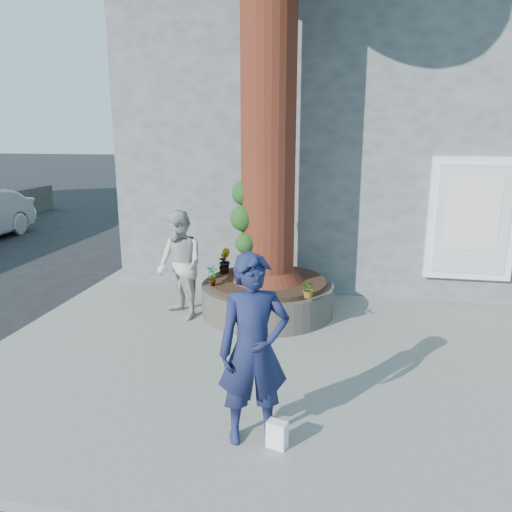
# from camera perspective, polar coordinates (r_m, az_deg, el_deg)

# --- Properties ---
(ground) EXTENTS (120.00, 120.00, 0.00)m
(ground) POSITION_cam_1_polar(r_m,az_deg,el_deg) (7.32, -7.67, -12.23)
(ground) COLOR black
(ground) RESTS_ON ground
(pavement) EXTENTS (9.00, 8.00, 0.12)m
(pavement) POSITION_cam_1_polar(r_m,az_deg,el_deg) (7.90, 5.18, -9.62)
(pavement) COLOR slate
(pavement) RESTS_ON ground
(yellow_line) EXTENTS (0.10, 30.00, 0.01)m
(yellow_line) POSITION_cam_1_polar(r_m,az_deg,el_deg) (9.45, -23.68, -7.11)
(yellow_line) COLOR yellow
(yellow_line) RESTS_ON ground
(stone_shop) EXTENTS (10.30, 8.30, 6.30)m
(stone_shop) POSITION_cam_1_polar(r_m,az_deg,el_deg) (13.41, 12.56, 13.48)
(stone_shop) COLOR #54575A
(stone_shop) RESTS_ON ground
(planter) EXTENTS (2.30, 2.30, 0.60)m
(planter) POSITION_cam_1_polar(r_m,az_deg,el_deg) (8.78, 1.32, -4.62)
(planter) COLOR black
(planter) RESTS_ON pavement
(man) EXTENTS (0.84, 0.69, 1.98)m
(man) POSITION_cam_1_polar(r_m,az_deg,el_deg) (5.06, -0.27, -10.70)
(man) COLOR #171C3F
(man) RESTS_ON pavement
(woman) EXTENTS (1.13, 1.11, 1.84)m
(woman) POSITION_cam_1_polar(r_m,az_deg,el_deg) (8.48, -8.69, -1.03)
(woman) COLOR #B2AFAB
(woman) RESTS_ON pavement
(shopping_bag) EXTENTS (0.23, 0.17, 0.28)m
(shopping_bag) POSITION_cam_1_polar(r_m,az_deg,el_deg) (5.35, 2.43, -19.70)
(shopping_bag) COLOR white
(shopping_bag) RESTS_ON pavement
(plant_a) EXTENTS (0.19, 0.14, 0.35)m
(plant_a) POSITION_cam_1_polar(r_m,az_deg,el_deg) (8.33, -5.04, -2.26)
(plant_a) COLOR gray
(plant_a) RESTS_ON planter
(plant_b) EXTENTS (0.32, 0.32, 0.44)m
(plant_b) POSITION_cam_1_polar(r_m,az_deg,el_deg) (9.10, -3.63, -0.51)
(plant_b) COLOR gray
(plant_b) RESTS_ON planter
(plant_c) EXTENTS (0.18, 0.18, 0.31)m
(plant_c) POSITION_cam_1_polar(r_m,az_deg,el_deg) (9.04, -3.74, -1.04)
(plant_c) COLOR gray
(plant_c) RESTS_ON planter
(plant_d) EXTENTS (0.34, 0.33, 0.28)m
(plant_d) POSITION_cam_1_polar(r_m,az_deg,el_deg) (7.75, 6.10, -3.78)
(plant_d) COLOR gray
(plant_d) RESTS_ON planter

